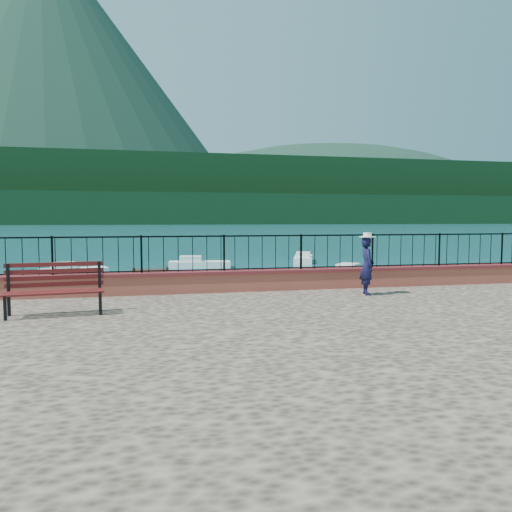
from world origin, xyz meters
name	(u,v)px	position (x,y,z in m)	size (l,w,h in m)	color
ground	(269,375)	(0.00, 0.00, 0.00)	(2000.00, 2000.00, 0.00)	#19596B
parapet	(235,281)	(0.00, 3.70, 1.49)	(28.00, 0.46, 0.58)	#A74F3C
railing	(235,253)	(0.00, 3.70, 2.25)	(27.00, 0.05, 0.95)	black
dock	(154,290)	(-2.00, 12.00, 0.15)	(2.00, 16.00, 0.30)	#2D231C
far_forest	(144,209)	(0.00, 300.00, 9.00)	(900.00, 60.00, 18.00)	black
foothills	(143,193)	(0.00, 360.00, 22.00)	(900.00, 120.00, 44.00)	black
volcano	(45,75)	(-120.00, 700.00, 190.00)	(560.00, 560.00, 380.00)	#142D23
companion_hill	(328,222)	(220.00, 560.00, 0.00)	(448.00, 384.00, 180.00)	#142D23
park_bench	(55,300)	(-4.27, 1.20, 1.52)	(2.00, 0.81, 1.08)	black
person	(367,266)	(3.28, 2.33, 1.96)	(0.55, 0.36, 1.52)	black
hat	(368,235)	(3.28, 2.33, 2.78)	(0.44, 0.44, 0.12)	white
boat_0	(109,288)	(-3.78, 11.26, 0.40)	(3.50, 1.30, 0.80)	silver
boat_1	(238,287)	(1.39, 10.32, 0.40)	(3.27, 1.30, 0.80)	silver
boat_2	(351,269)	(8.85, 15.86, 0.40)	(3.84, 1.30, 0.80)	silver
boat_3	(74,269)	(-6.19, 19.83, 0.40)	(3.61, 1.30, 0.80)	white
boat_4	(200,262)	(1.26, 22.85, 0.40)	(3.98, 1.30, 0.80)	white
boat_5	(303,257)	(9.28, 25.48, 0.40)	(4.25, 1.30, 0.80)	silver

